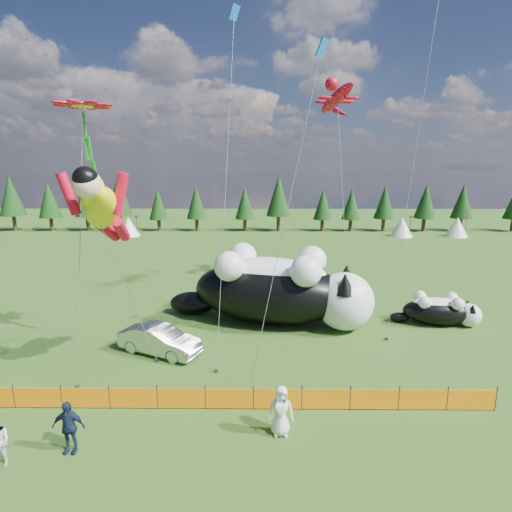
{
  "coord_description": "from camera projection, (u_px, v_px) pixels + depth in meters",
  "views": [
    {
      "loc": [
        1.23,
        -17.86,
        9.86
      ],
      "look_at": [
        1.03,
        4.0,
        5.01
      ],
      "focal_mm": 28.0,
      "sensor_mm": 36.0,
      "label": 1
    }
  ],
  "objects": [
    {
      "name": "gecko_kite",
      "position": [
        336.0,
        98.0,
        29.33
      ],
      "size": [
        5.03,
        11.69,
        16.99
      ],
      "color": "red",
      "rests_on": "ground"
    },
    {
      "name": "spectator_c",
      "position": [
        68.0,
        427.0,
        13.98
      ],
      "size": [
        1.14,
        0.59,
        1.95
      ],
      "primitive_type": "imported",
      "rotation": [
        0.0,
        0.0,
        0.0
      ],
      "color": "#141F38",
      "rests_on": "ground"
    },
    {
      "name": "safety_fence",
      "position": [
        230.0,
        398.0,
        16.55
      ],
      "size": [
        22.06,
        0.06,
        1.1
      ],
      "color": "#262626",
      "rests_on": "ground"
    },
    {
      "name": "cat_large",
      "position": [
        279.0,
        288.0,
        25.53
      ],
      "size": [
        13.33,
        7.07,
        4.88
      ],
      "rotation": [
        0.0,
        0.0,
        -0.25
      ],
      "color": "black",
      "rests_on": "ground"
    },
    {
      "name": "spectator_e",
      "position": [
        281.0,
        411.0,
        14.9
      ],
      "size": [
        0.97,
        0.64,
        1.97
      ],
      "primitive_type": "imported",
      "rotation": [
        0.0,
        0.0,
        0.01
      ],
      "color": "white",
      "rests_on": "ground"
    },
    {
      "name": "diamond_kite_c",
      "position": [
        318.0,
        65.0,
        16.51
      ],
      "size": [
        3.45,
        2.42,
        15.51
      ],
      "color": "blue",
      "rests_on": "ground"
    },
    {
      "name": "flower_kite",
      "position": [
        83.0,
        109.0,
        17.71
      ],
      "size": [
        3.06,
        3.84,
        12.77
      ],
      "color": "red",
      "rests_on": "ground"
    },
    {
      "name": "cat_small",
      "position": [
        441.0,
        310.0,
        25.47
      ],
      "size": [
        5.57,
        2.57,
        2.02
      ],
      "rotation": [
        0.0,
        0.0,
        -0.15
      ],
      "color": "black",
      "rests_on": "ground"
    },
    {
      "name": "tree_line",
      "position": [
        252.0,
        206.0,
        62.64
      ],
      "size": [
        90.0,
        4.0,
        8.0
      ],
      "primitive_type": null,
      "color": "black",
      "rests_on": "ground"
    },
    {
      "name": "festival_tents",
      "position": [
        326.0,
        227.0,
        58.23
      ],
      "size": [
        50.0,
        3.2,
        2.8
      ],
      "primitive_type": null,
      "color": "white",
      "rests_on": "ground"
    },
    {
      "name": "superhero_kite",
      "position": [
        101.0,
        209.0,
        16.51
      ],
      "size": [
        5.4,
        5.58,
        10.33
      ],
      "color": "yellow",
      "rests_on": "ground"
    },
    {
      "name": "ground",
      "position": [
        234.0,
        373.0,
        19.58
      ],
      "size": [
        160.0,
        160.0,
        0.0
      ],
      "primitive_type": "plane",
      "color": "#0F3309",
      "rests_on": "ground"
    },
    {
      "name": "diamond_kite_a",
      "position": [
        234.0,
        28.0,
        21.74
      ],
      "size": [
        1.2,
        6.84,
        19.35
      ],
      "color": "blue",
      "rests_on": "ground"
    },
    {
      "name": "car",
      "position": [
        160.0,
        340.0,
        21.55
      ],
      "size": [
        4.87,
        3.33,
        1.52
      ],
      "primitive_type": "imported",
      "rotation": [
        0.0,
        0.0,
        1.16
      ],
      "color": "silver",
      "rests_on": "ground"
    }
  ]
}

